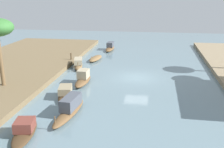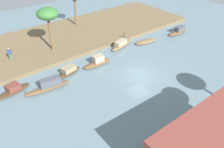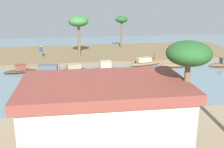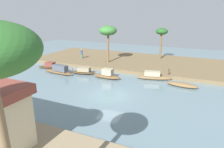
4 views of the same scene
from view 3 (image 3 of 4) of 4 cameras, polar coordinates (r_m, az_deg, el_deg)
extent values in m
plane|color=slate|center=(29.52, 4.95, -1.88)|extent=(69.08, 69.08, 0.00)
cube|color=brown|center=(43.59, 0.49, 4.53)|extent=(39.30, 13.49, 0.48)
ellipsoid|color=brown|center=(39.05, 22.72, 1.83)|extent=(4.17, 1.18, 0.50)
ellipsoid|color=brown|center=(33.73, -1.64, 1.00)|extent=(4.01, 1.19, 0.54)
cube|color=tan|center=(33.57, -1.35, 2.13)|extent=(1.38, 0.98, 0.82)
ellipsoid|color=#47331E|center=(34.00, -8.40, 0.85)|extent=(3.77, 1.88, 0.42)
cube|color=gray|center=(33.91, -8.17, 1.68)|extent=(1.90, 1.38, 0.57)
cylinder|color=#47331E|center=(33.62, -11.07, 1.19)|extent=(0.07, 0.07, 0.40)
ellipsoid|color=brown|center=(36.84, 13.23, 1.87)|extent=(3.78, 1.62, 0.50)
cylinder|color=brown|center=(36.38, 10.81, 2.50)|extent=(0.07, 0.07, 0.42)
ellipsoid|color=#47331E|center=(35.13, -19.00, 0.56)|extent=(4.09, 1.92, 0.36)
cube|color=brown|center=(35.00, -18.90, 1.36)|extent=(1.52, 1.36, 0.63)
ellipsoid|color=brown|center=(36.86, 7.15, 2.20)|extent=(4.67, 2.05, 0.52)
cube|color=tan|center=(36.60, 6.82, 3.01)|extent=(2.17, 1.36, 0.60)
cylinder|color=brown|center=(35.80, 4.36, 2.71)|extent=(0.07, 0.07, 0.61)
ellipsoid|color=brown|center=(32.86, -14.12, 0.02)|extent=(5.18, 1.48, 0.48)
cube|color=#4C515B|center=(32.61, -13.54, 1.17)|extent=(2.35, 1.09, 0.87)
cylinder|color=brown|center=(33.26, -17.97, 0.73)|extent=(0.07, 0.07, 0.54)
cylinder|color=#4C664C|center=(40.85, -14.87, 4.09)|extent=(0.52, 0.52, 0.83)
cube|color=#33477A|center=(40.70, -14.95, 5.11)|extent=(0.51, 0.48, 0.65)
sphere|color=tan|center=(40.62, -14.99, 5.72)|extent=(0.22, 0.22, 0.22)
cylinder|color=#4C3823|center=(38.47, 9.01, 3.71)|extent=(0.14, 0.14, 0.84)
cylinder|color=brown|center=(46.25, 2.03, 8.30)|extent=(0.34, 0.60, 4.45)
ellipsoid|color=#235623|center=(45.95, 2.06, 11.56)|extent=(2.09, 2.09, 1.15)
cylinder|color=brown|center=(39.49, -7.05, 6.92)|extent=(0.36, 0.43, 4.64)
ellipsoid|color=#387533|center=(39.12, -7.20, 11.10)|extent=(2.86, 2.86, 1.57)
cylinder|color=brown|center=(16.32, 15.23, -6.45)|extent=(0.31, 0.33, 5.19)
ellipsoid|color=#235623|center=(15.41, 16.09, 4.25)|extent=(2.55, 2.55, 1.40)
cube|color=beige|center=(16.08, -1.59, -9.49)|extent=(9.03, 5.49, 3.50)
cube|color=brown|center=(15.30, -1.65, -2.62)|extent=(9.57, 5.82, 0.58)
camera|label=1|loc=(33.05, -48.77, 9.80)|focal=44.23mm
camera|label=2|loc=(16.39, -57.67, 32.15)|focal=36.64mm
camera|label=4|loc=(17.51, 52.60, 7.92)|focal=32.99mm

